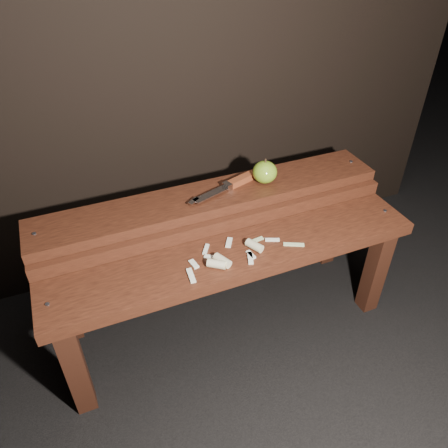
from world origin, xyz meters
name	(u,v)px	position (x,y,z in m)	size (l,w,h in m)	color
ground	(230,328)	(0.00, 0.00, 0.00)	(60.00, 60.00, 0.00)	black
bench_front_tier	(239,270)	(0.00, -0.06, 0.35)	(1.20, 0.20, 0.42)	black
bench_rear_tier	(212,215)	(0.00, 0.17, 0.41)	(1.20, 0.21, 0.50)	black
apple	(265,172)	(0.20, 0.17, 0.54)	(0.09, 0.09, 0.09)	olive
knife	(234,183)	(0.09, 0.18, 0.51)	(0.28, 0.11, 0.03)	brown
apple_scraps	(232,256)	(-0.03, -0.07, 0.43)	(0.39, 0.15, 0.03)	beige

